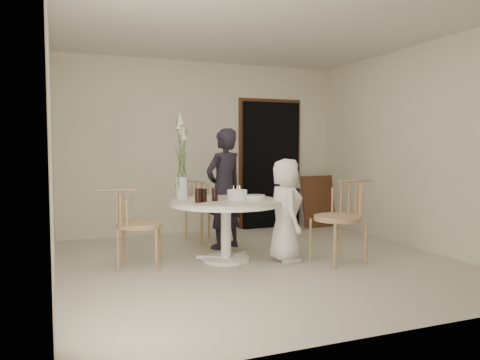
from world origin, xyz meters
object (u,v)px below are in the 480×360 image
object	(u,v)px
girl	(224,189)
boy	(286,210)
chair_left	(128,216)
chair_far	(201,202)
flower_vase	(182,162)
chair_right	(347,208)
table	(226,209)
birthday_cake	(237,195)

from	to	relation	value
girl	boy	xyz separation A→B (m)	(0.43, -0.96, -0.19)
chair_left	girl	distance (m)	1.48
chair_far	flower_vase	world-z (taller)	flower_vase
chair_right	table	bearing A→B (deg)	-118.90
table	boy	xyz separation A→B (m)	(0.65, -0.28, -0.01)
chair_far	chair_right	world-z (taller)	chair_right
boy	flower_vase	size ratio (longest dim) A/B	1.15
flower_vase	girl	bearing A→B (deg)	28.73
chair_left	birthday_cake	xyz separation A→B (m)	(1.28, -0.11, 0.21)
girl	birthday_cake	world-z (taller)	girl
girl	boy	bearing A→B (deg)	91.05
chair_right	chair_left	bearing A→B (deg)	-111.59
table	chair_far	bearing A→B (deg)	86.56
chair_right	birthday_cake	distance (m)	1.31
chair_right	girl	bearing A→B (deg)	-144.44
girl	birthday_cake	distance (m)	0.68
birthday_cake	flower_vase	world-z (taller)	flower_vase
table	flower_vase	xyz separation A→B (m)	(-0.45, 0.31, 0.55)
chair_left	flower_vase	bearing A→B (deg)	-58.16
table	chair_far	size ratio (longest dim) A/B	1.53
boy	flower_vase	bearing A→B (deg)	72.51
girl	boy	world-z (taller)	girl
boy	flower_vase	world-z (taller)	flower_vase
chair_left	girl	size ratio (longest dim) A/B	0.56
chair_right	boy	size ratio (longest dim) A/B	0.80
birthday_cake	boy	bearing A→B (deg)	-29.75
flower_vase	chair_far	bearing A→B (deg)	61.78
chair_far	girl	world-z (taller)	girl
chair_right	flower_vase	size ratio (longest dim) A/B	0.92
chair_far	girl	bearing A→B (deg)	-93.90
birthday_cake	table	bearing A→B (deg)	-177.80
chair_left	boy	world-z (taller)	boy
chair_far	chair_right	size ratio (longest dim) A/B	0.89
chair_left	flower_vase	xyz separation A→B (m)	(0.68, 0.20, 0.59)
chair_left	birthday_cake	bearing A→B (deg)	-79.21
chair_far	flower_vase	distance (m)	1.28
chair_far	boy	size ratio (longest dim) A/B	0.71
birthday_cake	girl	bearing A→B (deg)	83.73
girl	flower_vase	size ratio (longest dim) A/B	1.52
chair_right	girl	size ratio (longest dim) A/B	0.61
chair_far	boy	world-z (taller)	boy
chair_far	chair_right	bearing A→B (deg)	-72.62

